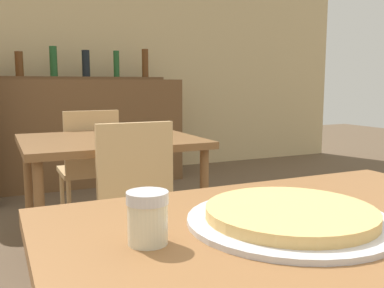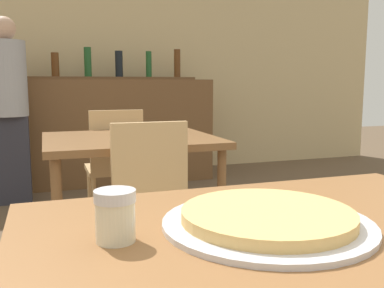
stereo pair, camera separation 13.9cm
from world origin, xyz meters
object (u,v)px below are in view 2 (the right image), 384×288
object	(u,v)px
chair_far_side_front	(155,203)
person_standing	(8,104)
cheese_shaker	(115,215)
chair_far_side_back	(115,161)
pizza_tray	(267,219)

from	to	relation	value
chair_far_side_front	person_standing	world-z (taller)	person_standing
chair_far_side_front	cheese_shaker	world-z (taller)	chair_far_side_front
chair_far_side_front	chair_far_side_back	world-z (taller)	same
person_standing	chair_far_side_front	bearing A→B (deg)	-70.39
cheese_shaker	pizza_tray	bearing A→B (deg)	-3.21
pizza_tray	cheese_shaker	xyz separation A→B (m)	(-0.31, 0.02, 0.03)
person_standing	cheese_shaker	bearing A→B (deg)	-82.90
pizza_tray	person_standing	world-z (taller)	person_standing
pizza_tray	cheese_shaker	world-z (taller)	cheese_shaker
cheese_shaker	person_standing	bearing A→B (deg)	97.10
chair_far_side_back	person_standing	size ratio (longest dim) A/B	0.54
cheese_shaker	chair_far_side_back	bearing A→B (deg)	81.20
chair_far_side_front	cheese_shaker	bearing A→B (deg)	-107.67
chair_far_side_back	pizza_tray	world-z (taller)	chair_far_side_back
cheese_shaker	person_standing	world-z (taller)	person_standing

